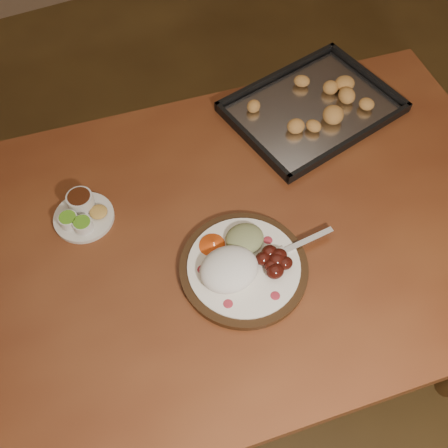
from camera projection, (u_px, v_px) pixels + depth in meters
ground at (230, 275)px, 1.93m from camera, size 4.00×4.00×0.00m
dining_table at (220, 254)px, 1.24m from camera, size 1.60×1.08×0.75m
dinner_plate at (241, 264)px, 1.09m from camera, size 0.36×0.28×0.07m
condiment_saucer at (82, 213)px, 1.16m from camera, size 0.14×0.14×0.05m
baking_tray at (313, 107)px, 1.36m from camera, size 0.48×0.39×0.05m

